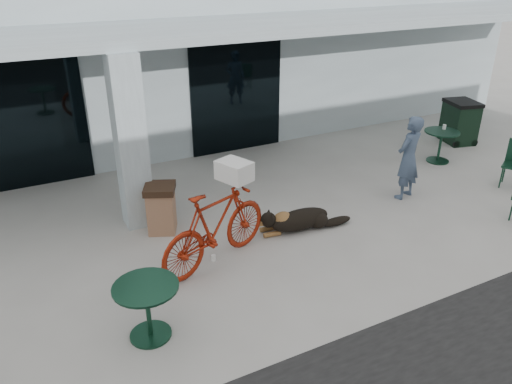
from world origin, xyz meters
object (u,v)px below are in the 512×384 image
bicycle (215,227)px  wheeled_bin (460,122)px  cafe_table_near (148,311)px  trash_receptacle (161,209)px  person (408,158)px  cafe_table_far (440,146)px  dog (300,218)px

bicycle → wheeled_bin: (8.00, 2.40, -0.10)m
cafe_table_near → trash_receptacle: size_ratio=0.94×
bicycle → cafe_table_near: size_ratio=2.61×
bicycle → wheeled_bin: 8.35m
trash_receptacle → wheeled_bin: bearing=6.7°
bicycle → trash_receptacle: bicycle is taller
bicycle → person: person is taller
wheeled_bin → cafe_table_far: bearing=-137.1°
bicycle → dog: bearing=-101.3°
bicycle → dog: size_ratio=1.65×
cafe_table_far → trash_receptacle: (-6.96, -0.20, 0.07)m
cafe_table_far → trash_receptacle: 6.96m
dog → wheeled_bin: 6.57m
bicycle → cafe_table_far: (6.50, 1.60, -0.28)m
bicycle → cafe_table_far: bearing=-97.1°
cafe_table_near → person: person is taller
bicycle → wheeled_bin: size_ratio=1.97×
person → wheeled_bin: (3.60, 1.92, -0.30)m
cafe_table_far → person: person is taller
dog → wheeled_bin: size_ratio=1.19×
bicycle → cafe_table_near: (-1.46, -1.20, -0.26)m
cafe_table_far → wheeled_bin: (1.49, 0.80, 0.18)m
trash_receptacle → cafe_table_near: bearing=-111.0°
cafe_table_near → person: bearing=16.0°
dog → trash_receptacle: 2.50m
cafe_table_near → trash_receptacle: (1.00, 2.60, 0.05)m
bicycle → cafe_table_near: bearing=108.6°
dog → wheeled_bin: bearing=27.3°
dog → cafe_table_far: bearing=24.1°
cafe_table_near → cafe_table_far: (7.96, 2.80, -0.01)m
cafe_table_far → cafe_table_near: bearing=-160.6°
cafe_table_near → wheeled_bin: 10.11m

